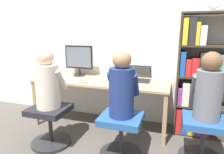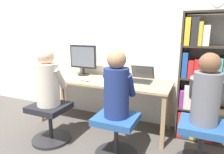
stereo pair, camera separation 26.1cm
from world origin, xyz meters
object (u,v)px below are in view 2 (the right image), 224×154
(person_at_monitor, at_px, (48,80))
(bookshelf, at_px, (204,83))
(desktop_monitor, at_px, (83,59))
(desk_clock, at_px, (218,2))
(keyboard, at_px, (71,79))
(office_chair_left, at_px, (50,120))
(office_chair_side, at_px, (201,142))
(person_near_shelf, at_px, (207,92))
(laptop, at_px, (141,78))
(person_at_laptop, at_px, (117,87))
(office_chair_right, at_px, (116,133))

(person_at_monitor, height_order, bookshelf, bookshelf)
(desktop_monitor, bearing_deg, desk_clock, -3.03)
(keyboard, height_order, office_chair_left, keyboard)
(keyboard, height_order, bookshelf, bookshelf)
(office_chair_side, xyz_separation_m, person_near_shelf, (-0.00, 0.00, 0.53))
(laptop, xyz_separation_m, person_at_laptop, (-0.04, -0.79, 0.07))
(desktop_monitor, relative_size, office_chair_right, 0.97)
(bookshelf, xyz_separation_m, office_chair_side, (0.01, -0.61, -0.48))
(person_at_laptop, bearing_deg, office_chair_right, -90.00)
(office_chair_left, distance_m, person_at_monitor, 0.53)
(laptop, height_order, office_chair_right, laptop)
(laptop, height_order, person_near_shelf, person_near_shelf)
(bookshelf, height_order, office_chair_side, bookshelf)
(laptop, bearing_deg, person_near_shelf, -35.87)
(person_at_monitor, bearing_deg, person_near_shelf, 6.99)
(keyboard, height_order, person_near_shelf, person_near_shelf)
(person_at_monitor, bearing_deg, desktop_monitor, 90.68)
(desktop_monitor, bearing_deg, office_chair_right, -41.95)
(office_chair_right, height_order, person_at_monitor, person_at_monitor)
(person_at_monitor, height_order, desk_clock, desk_clock)
(office_chair_right, bearing_deg, person_at_laptop, 90.00)
(person_at_monitor, bearing_deg, office_chair_right, 1.29)
(person_at_monitor, xyz_separation_m, person_near_shelf, (1.77, 0.22, 0.00))
(desktop_monitor, distance_m, person_at_monitor, 0.85)
(desktop_monitor, bearing_deg, keyboard, -91.80)
(office_chair_right, bearing_deg, person_near_shelf, 12.79)
(office_chair_right, distance_m, person_near_shelf, 1.04)
(keyboard, height_order, person_at_laptop, person_at_laptop)
(desktop_monitor, distance_m, keyboard, 0.42)
(laptop, distance_m, desk_clock, 1.29)
(bookshelf, xyz_separation_m, person_near_shelf, (0.01, -0.61, 0.05))
(keyboard, bearing_deg, office_chair_right, -27.59)
(desktop_monitor, xyz_separation_m, office_chair_right, (0.91, -0.82, -0.68))
(office_chair_right, relative_size, person_at_laptop, 0.68)
(office_chair_right, xyz_separation_m, person_near_shelf, (0.87, 0.20, 0.53))
(desktop_monitor, xyz_separation_m, person_at_laptop, (0.91, -0.82, -0.14))
(office_chair_side, distance_m, person_near_shelf, 0.53)
(keyboard, distance_m, person_at_monitor, 0.51)
(person_at_monitor, height_order, person_at_laptop, person_at_laptop)
(office_chair_left, xyz_separation_m, office_chair_side, (1.77, 0.22, 0.00))
(person_at_monitor, bearing_deg, keyboard, 92.35)
(person_at_laptop, bearing_deg, keyboard, 152.66)
(office_chair_right, bearing_deg, desk_clock, 38.68)
(office_chair_right, height_order, person_at_laptop, person_at_laptop)
(laptop, height_order, office_chair_left, laptop)
(bookshelf, bearing_deg, person_at_laptop, -136.98)
(office_chair_left, bearing_deg, desk_clock, 22.53)
(desktop_monitor, xyz_separation_m, desk_clock, (1.82, -0.10, 0.75))
(person_at_laptop, height_order, bookshelf, bookshelf)
(person_near_shelf, bearing_deg, desk_clock, 85.75)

